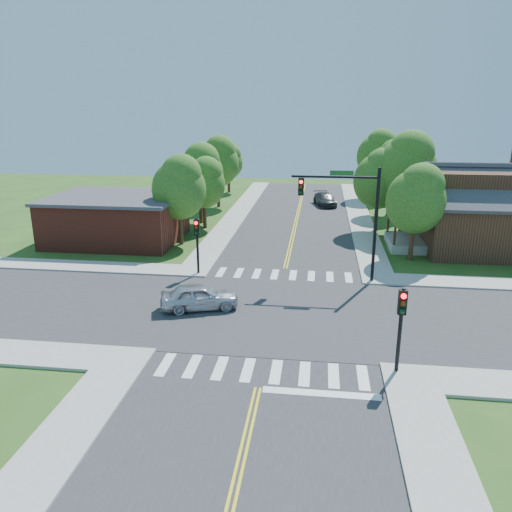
# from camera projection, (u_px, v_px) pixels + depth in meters

# --- Properties ---
(ground) EXTENTS (100.00, 100.00, 0.00)m
(ground) POSITION_uv_depth(u_px,v_px,m) (275.00, 313.00, 26.91)
(ground) COLOR #294C17
(ground) RESTS_ON ground
(road_ns) EXTENTS (10.00, 90.00, 0.04)m
(road_ns) POSITION_uv_depth(u_px,v_px,m) (275.00, 313.00, 26.90)
(road_ns) COLOR #2D2D30
(road_ns) RESTS_ON ground
(road_ew) EXTENTS (90.00, 10.00, 0.04)m
(road_ew) POSITION_uv_depth(u_px,v_px,m) (275.00, 313.00, 26.90)
(road_ew) COLOR #2D2D30
(road_ew) RESTS_ON ground
(intersection_patch) EXTENTS (10.20, 10.20, 0.06)m
(intersection_patch) POSITION_uv_depth(u_px,v_px,m) (275.00, 313.00, 26.91)
(intersection_patch) COLOR #2D2D30
(intersection_patch) RESTS_ON ground
(sidewalk_ne) EXTENTS (40.00, 40.00, 0.14)m
(sidewalk_ne) POSITION_uv_depth(u_px,v_px,m) (490.00, 244.00, 39.94)
(sidewalk_ne) COLOR #9E9B93
(sidewalk_ne) RESTS_ON ground
(sidewalk_nw) EXTENTS (40.00, 40.00, 0.14)m
(sidewalk_nw) POSITION_uv_depth(u_px,v_px,m) (113.00, 231.00, 43.82)
(sidewalk_nw) COLOR #9E9B93
(sidewalk_nw) RESTS_ON ground
(crosswalk_north) EXTENTS (8.85, 2.00, 0.01)m
(crosswalk_north) POSITION_uv_depth(u_px,v_px,m) (284.00, 275.00, 32.77)
(crosswalk_north) COLOR white
(crosswalk_north) RESTS_ON ground
(crosswalk_south) EXTENTS (8.85, 2.00, 0.01)m
(crosswalk_south) POSITION_uv_depth(u_px,v_px,m) (262.00, 371.00, 21.02)
(crosswalk_south) COLOR white
(crosswalk_south) RESTS_ON ground
(centerline) EXTENTS (0.30, 90.00, 0.01)m
(centerline) POSITION_uv_depth(u_px,v_px,m) (275.00, 312.00, 26.89)
(centerline) COLOR yellow
(centerline) RESTS_ON ground
(stop_bar) EXTENTS (4.60, 0.45, 0.09)m
(stop_bar) POSITION_uv_depth(u_px,v_px,m) (321.00, 394.00, 19.40)
(stop_bar) COLOR white
(stop_bar) RESTS_ON ground
(signal_mast_ne) EXTENTS (5.30, 0.42, 7.20)m
(signal_mast_ne) POSITION_uv_depth(u_px,v_px,m) (349.00, 206.00, 30.30)
(signal_mast_ne) COLOR black
(signal_mast_ne) RESTS_ON ground
(signal_pole_se) EXTENTS (0.34, 0.42, 3.80)m
(signal_pole_se) POSITION_uv_depth(u_px,v_px,m) (401.00, 315.00, 20.11)
(signal_pole_se) COLOR black
(signal_pole_se) RESTS_ON ground
(signal_pole_nw) EXTENTS (0.34, 0.42, 3.80)m
(signal_pole_nw) POSITION_uv_depth(u_px,v_px,m) (197.00, 236.00, 32.10)
(signal_pole_nw) COLOR black
(signal_pole_nw) RESTS_ON ground
(house_ne) EXTENTS (13.05, 8.80, 7.11)m
(house_ne) POSITION_uv_depth(u_px,v_px,m) (492.00, 207.00, 37.57)
(house_ne) COLOR #332012
(house_ne) RESTS_ON ground
(building_nw) EXTENTS (10.40, 8.40, 3.73)m
(building_nw) POSITION_uv_depth(u_px,v_px,m) (117.00, 218.00, 40.61)
(building_nw) COLOR maroon
(building_nw) RESTS_ON ground
(tree_e_a) EXTENTS (4.12, 3.91, 7.00)m
(tree_e_a) POSITION_uv_depth(u_px,v_px,m) (417.00, 197.00, 34.60)
(tree_e_a) COLOR #382314
(tree_e_a) RESTS_ON ground
(tree_e_b) EXTENTS (5.18, 4.92, 8.80)m
(tree_e_b) POSITION_uv_depth(u_px,v_px,m) (407.00, 167.00, 41.54)
(tree_e_b) COLOR #382314
(tree_e_b) RESTS_ON ground
(tree_e_c) EXTENTS (4.46, 4.24, 7.59)m
(tree_e_c) POSITION_uv_depth(u_px,v_px,m) (392.00, 166.00, 48.81)
(tree_e_c) COLOR #382314
(tree_e_c) RESTS_ON ground
(tree_e_d) EXTENTS (4.78, 4.54, 8.12)m
(tree_e_d) POSITION_uv_depth(u_px,v_px,m) (379.00, 153.00, 57.31)
(tree_e_d) COLOR #382314
(tree_e_d) RESTS_ON ground
(tree_w_a) EXTENTS (4.23, 4.02, 7.20)m
(tree_w_a) POSITION_uv_depth(u_px,v_px,m) (180.00, 186.00, 38.62)
(tree_w_a) COLOR #382314
(tree_w_a) RESTS_ON ground
(tree_w_b) EXTENTS (4.42, 4.20, 7.52)m
(tree_w_b) POSITION_uv_depth(u_px,v_px,m) (200.00, 171.00, 45.65)
(tree_w_b) COLOR #382314
(tree_w_b) RESTS_ON ground
(tree_w_c) EXTENTS (4.52, 4.30, 7.69)m
(tree_w_c) POSITION_uv_depth(u_px,v_px,m) (218.00, 160.00, 52.96)
(tree_w_c) COLOR #382314
(tree_w_c) RESTS_ON ground
(tree_w_d) EXTENTS (3.59, 3.41, 6.10)m
(tree_w_d) POSITION_uv_depth(u_px,v_px,m) (229.00, 161.00, 62.06)
(tree_w_d) COLOR #382314
(tree_w_d) RESTS_ON ground
(tree_house) EXTENTS (4.30, 4.09, 7.31)m
(tree_house) POSITION_uv_depth(u_px,v_px,m) (380.00, 177.00, 42.43)
(tree_house) COLOR #382314
(tree_house) RESTS_ON ground
(tree_bldg) EXTENTS (3.80, 3.61, 6.46)m
(tree_bldg) POSITION_uv_depth(u_px,v_px,m) (204.00, 181.00, 43.99)
(tree_bldg) COLOR #382314
(tree_bldg) RESTS_ON ground
(car_silver) EXTENTS (4.22, 5.24, 1.44)m
(car_silver) POSITION_uv_depth(u_px,v_px,m) (199.00, 297.00, 27.18)
(car_silver) COLOR silver
(car_silver) RESTS_ON ground
(car_dgrey) EXTENTS (3.95, 5.45, 1.34)m
(car_dgrey) POSITION_uv_depth(u_px,v_px,m) (325.00, 200.00, 54.81)
(car_dgrey) COLOR #2B2D30
(car_dgrey) RESTS_ON ground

